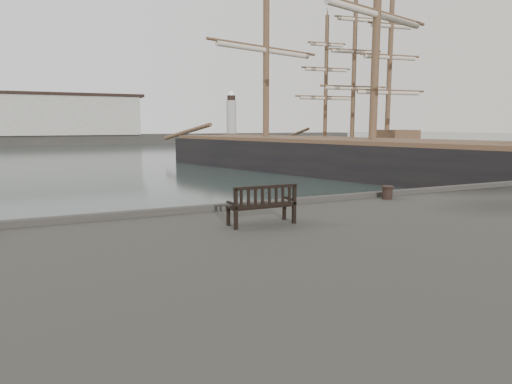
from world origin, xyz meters
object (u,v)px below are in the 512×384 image
at_px(bench, 262,212).
at_px(tall_ship_main, 371,166).
at_px(bollard_right, 387,192).
at_px(tall_ship_far, 351,153).

bearing_deg(bench, tall_ship_main, 44.13).
distance_m(bench, bollard_right, 6.14).
bearing_deg(bench, tall_ship_far, 49.62).
xyz_separation_m(bench, tall_ship_far, (29.55, 35.50, -1.14)).
xyz_separation_m(bench, bollard_right, (5.85, 1.87, -0.09)).
distance_m(bollard_right, tall_ship_far, 41.16).
height_order(bench, tall_ship_far, tall_ship_far).
height_order(bench, tall_ship_main, tall_ship_main).
bearing_deg(tall_ship_main, bollard_right, -144.73).
height_order(bollard_right, tall_ship_far, tall_ship_far).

